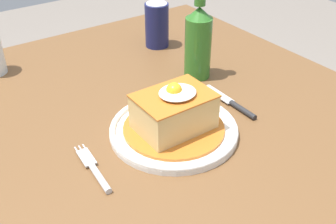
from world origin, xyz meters
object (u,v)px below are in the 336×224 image
main_plate (174,129)px  fork (95,171)px  soda_can (157,25)px  knife (235,105)px  beer_bottle_green (198,38)px

main_plate → fork: size_ratio=1.81×
fork → soda_can: bearing=44.9°
fork → knife: (0.35, 0.02, 0.00)m
knife → beer_bottle_green: 0.19m
beer_bottle_green → soda_can: bearing=84.4°
knife → beer_bottle_green: size_ratio=0.62×
beer_bottle_green → main_plate: bearing=-139.1°
knife → main_plate: bearing=-180.0°
fork → soda_can: soda_can is taller
main_plate → beer_bottle_green: (0.19, 0.16, 0.09)m
soda_can → beer_bottle_green: beer_bottle_green is taller
beer_bottle_green → fork: bearing=-153.9°
fork → beer_bottle_green: beer_bottle_green is taller
fork → beer_bottle_green: 0.42m
main_plate → fork: main_plate is taller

